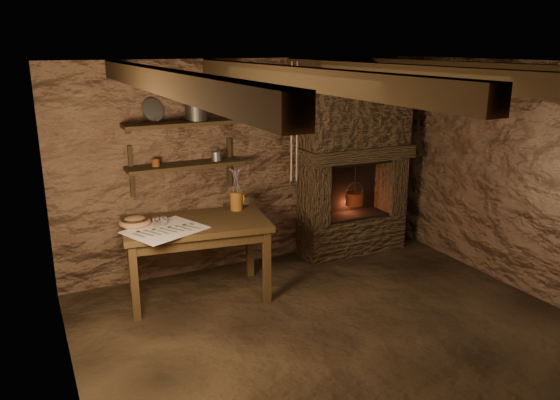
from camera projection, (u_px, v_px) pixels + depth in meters
name	position (u px, v px, depth m)	size (l,w,h in m)	color
floor	(341.00, 335.00, 4.96)	(4.50, 4.50, 0.00)	black
back_wall	(253.00, 164.00, 6.35)	(4.50, 0.04, 2.40)	#483021
front_wall	(549.00, 308.00, 2.90)	(4.50, 0.04, 2.40)	#483021
left_wall	(63.00, 252.00, 3.68)	(0.04, 4.00, 2.40)	#483021
right_wall	(532.00, 181.00, 5.57)	(0.04, 4.00, 2.40)	#483021
ceiling	(350.00, 64.00, 4.29)	(4.50, 4.00, 0.04)	black
beam_far_left	(163.00, 81.00, 3.69)	(0.14, 3.95, 0.16)	black
beam_mid_left	(294.00, 77.00, 4.11)	(0.14, 3.95, 0.16)	black
beam_mid_right	(401.00, 74.00, 4.53)	(0.14, 3.95, 0.16)	black
beam_far_right	(489.00, 71.00, 4.95)	(0.14, 3.95, 0.16)	black
shelf_lower	(185.00, 165.00, 5.83)	(1.25, 0.30, 0.04)	black
shelf_upper	(183.00, 123.00, 5.71)	(1.25, 0.30, 0.04)	black
hearth	(354.00, 156.00, 6.67)	(1.43, 0.51, 2.30)	#332519
work_table	(197.00, 256.00, 5.62)	(1.55, 1.02, 0.82)	#352512
linen_cloth	(165.00, 230.00, 5.24)	(0.69, 0.55, 0.01)	silver
pewter_cutlery_row	(166.00, 230.00, 5.22)	(0.58, 0.22, 0.01)	gray
drinking_glasses	(164.00, 221.00, 5.36)	(0.22, 0.07, 0.09)	white
stoneware_jug	(236.00, 192.00, 5.84)	(0.16, 0.16, 0.46)	#975A1D
wooden_bowl	(135.00, 222.00, 5.36)	(0.31, 0.31, 0.11)	#AA7049
iron_stockpot	(197.00, 112.00, 5.74)	(0.24, 0.24, 0.18)	#2E2C28
tin_pan	(153.00, 110.00, 5.63)	(0.25, 0.25, 0.03)	gray
small_kettle	(216.00, 156.00, 5.96)	(0.14, 0.11, 0.15)	gray
rusty_tin	(156.00, 163.00, 5.68)	(0.08, 0.08, 0.08)	#5D2C12
red_pot	(354.00, 198.00, 6.77)	(0.29, 0.29, 0.54)	maroon
hanging_ropes	(294.00, 123.00, 5.39)	(0.08, 0.08, 1.20)	tan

